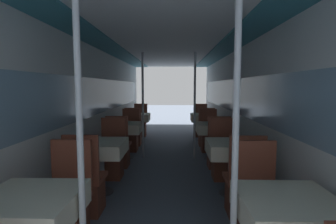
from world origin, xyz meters
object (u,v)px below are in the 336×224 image
(chair_left_near_3, at_px, (134,134))
(dining_table_left_3, at_px, (137,118))
(dining_table_left_0, at_px, (30,210))
(chair_left_far_3, at_px, (140,126))
(chair_right_far_0, at_px, (258,214))
(chair_right_far_3, at_px, (201,127))
(chair_right_near_1, at_px, (243,191))
(support_pole_right_2, at_px, (195,106))
(dining_table_right_0, at_px, (288,213))
(chair_left_near_2, at_px, (119,151))
(chair_left_far_2, at_px, (130,138))
(dining_table_right_2, at_px, (213,129))
(chair_right_near_3, at_px, (206,134))
(chair_right_near_2, at_px, (217,152))
(support_pole_left_0, at_px, (80,145))
(support_pole_left_2, at_px, (143,106))
(chair_left_near_1, at_px, (87,189))
(dining_table_left_2, at_px, (125,129))
(dining_table_right_3, at_px, (203,118))
(chair_left_far_0, at_px, (67,212))
(support_pole_right_0, at_px, (235,146))
(chair_right_far_1, at_px, (223,160))
(chair_left_far_1, at_px, (112,160))
(dining_table_right_1, at_px, (232,150))
(dining_table_left_1, at_px, (101,149))

(chair_left_near_3, bearing_deg, dining_table_left_3, 90.00)
(dining_table_left_0, height_order, chair_left_far_3, chair_left_far_3)
(chair_right_far_0, distance_m, chair_right_far_3, 5.44)
(chair_right_far_0, relative_size, chair_right_near_1, 1.00)
(support_pole_right_2, bearing_deg, dining_table_right_0, -84.01)
(chair_left_near_2, height_order, chair_left_far_2, same)
(chair_left_far_2, xyz_separation_m, dining_table_right_2, (1.83, -0.62, 0.33))
(chair_right_near_3, bearing_deg, chair_left_far_2, -162.88)
(dining_table_left_3, distance_m, chair_right_near_2, 3.07)
(support_pole_left_0, height_order, dining_table_right_0, support_pole_left_0)
(chair_right_far_3, bearing_deg, support_pole_left_2, 59.20)
(chair_left_near_1, bearing_deg, dining_table_left_2, 90.00)
(dining_table_right_3, bearing_deg, chair_right_near_2, -90.00)
(chair_left_far_0, xyz_separation_m, chair_left_far_3, (0.00, 5.44, 0.00))
(support_pole_left_2, bearing_deg, chair_right_near_3, 39.29)
(dining_table_right_0, height_order, chair_right_far_3, chair_right_far_3)
(support_pole_right_0, bearing_deg, chair_right_far_3, 86.41)
(dining_table_left_0, distance_m, chair_right_far_1, 3.07)
(chair_right_far_0, bearing_deg, chair_left_far_1, -44.68)
(support_pole_right_2, bearing_deg, support_pole_left_0, -106.48)
(dining_table_right_3, bearing_deg, dining_table_right_2, -90.00)
(chair_right_far_1, relative_size, dining_table_right_3, 1.32)
(dining_table_left_3, relative_size, support_pole_right_0, 0.34)
(chair_left_near_3, xyz_separation_m, chair_right_far_1, (1.83, -2.38, 0.00))
(dining_table_right_2, bearing_deg, support_pole_left_0, -111.84)
(chair_left_near_1, height_order, dining_table_right_2, chair_left_near_1)
(chair_left_far_0, height_order, dining_table_right_1, chair_left_far_0)
(chair_left_near_1, height_order, support_pole_left_2, support_pole_left_2)
(dining_table_left_3, xyz_separation_m, chair_right_far_1, (1.83, -3.00, -0.33))
(support_pole_right_2, bearing_deg, chair_right_near_1, -81.13)
(support_pole_left_2, bearing_deg, support_pole_right_2, 0.00)
(support_pole_left_2, bearing_deg, chair_right_near_2, -23.25)
(chair_right_near_1, bearing_deg, support_pole_right_0, -107.74)
(chair_left_far_1, xyz_separation_m, support_pole_right_0, (1.45, -2.44, 0.80))
(chair_left_near_2, height_order, support_pole_right_2, support_pole_right_2)
(support_pole_right_2, bearing_deg, chair_left_far_2, 156.75)
(chair_left_near_1, xyz_separation_m, dining_table_left_2, (0.00, 2.44, 0.33))
(chair_right_far_0, bearing_deg, dining_table_right_0, 90.00)
(dining_table_left_3, bearing_deg, dining_table_right_3, 0.00)
(chair_right_far_3, bearing_deg, chair_right_far_0, 90.00)
(support_pole_left_0, bearing_deg, support_pole_right_0, 0.00)
(chair_right_far_3, bearing_deg, chair_left_far_3, 0.00)
(dining_table_left_1, relative_size, chair_right_near_3, 0.76)
(dining_table_right_3, bearing_deg, dining_table_left_1, -116.82)
(chair_left_far_2, bearing_deg, dining_table_right_0, 113.33)
(chair_left_near_2, distance_m, dining_table_right_2, 1.96)
(support_pole_left_2, bearing_deg, dining_table_left_2, 180.00)
(chair_left_near_3, height_order, chair_right_far_3, same)
(dining_table_right_2, bearing_deg, support_pole_right_0, -95.99)
(chair_right_far_1, xyz_separation_m, support_pole_right_2, (-0.38, 1.19, 0.80))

